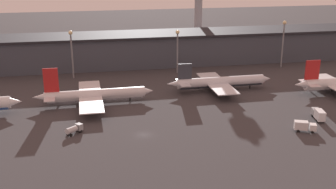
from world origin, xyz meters
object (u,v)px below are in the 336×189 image
object	(u,v)px
airplane_2	(220,82)
service_vehicle_3	(304,126)
service_vehicle_0	(319,114)
airplane_1	(94,95)
service_vehicle_1	(74,129)

from	to	relation	value
airplane_2	service_vehicle_3	world-z (taller)	airplane_2
airplane_2	service_vehicle_3	distance (m)	46.80
airplane_2	service_vehicle_0	world-z (taller)	airplane_2
service_vehicle_0	service_vehicle_3	bearing A→B (deg)	141.40
service_vehicle_3	airplane_1	bearing A→B (deg)	170.57
airplane_1	service_vehicle_3	world-z (taller)	airplane_1
service_vehicle_3	service_vehicle_1	bearing A→B (deg)	-167.71
airplane_2	airplane_1	bearing A→B (deg)	-173.79
airplane_2	service_vehicle_1	bearing A→B (deg)	-150.74
service_vehicle_0	service_vehicle_1	size ratio (longest dim) A/B	1.49
airplane_1	service_vehicle_1	distance (m)	27.75
airplane_2	service_vehicle_0	size ratio (longest dim) A/B	5.33
airplane_1	service_vehicle_0	bearing A→B (deg)	-23.48
service_vehicle_1	airplane_1	bearing A→B (deg)	36.66
airplane_1	service_vehicle_0	size ratio (longest dim) A/B	5.36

